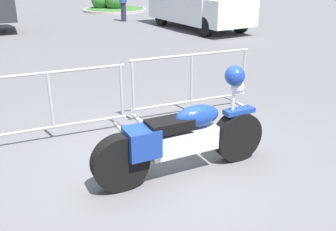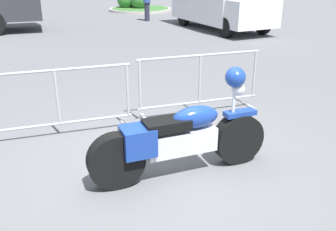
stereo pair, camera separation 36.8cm
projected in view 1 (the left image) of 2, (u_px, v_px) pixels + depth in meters
ground_plane at (164, 162)px, 5.09m from camera, size 120.00×120.00×0.00m
motorcycle at (183, 137)px, 4.64m from camera, size 2.35×0.36×1.33m
crowd_barrier_near at (51, 105)px, 5.55m from camera, size 2.27×0.62×1.07m
crowd_barrier_far at (191, 82)px, 6.63m from camera, size 2.27×0.62×1.07m
pedestrian at (123, 1)px, 17.45m from camera, size 0.35×0.35×1.69m
planter_island at (112, 4)px, 21.72m from camera, size 3.62×3.62×1.22m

